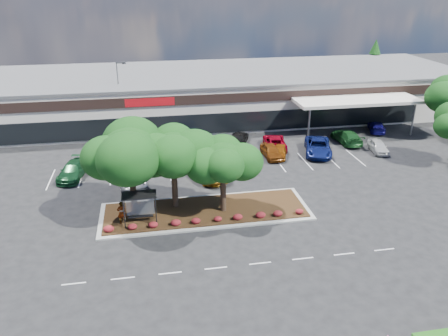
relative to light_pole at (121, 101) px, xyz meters
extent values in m
plane|color=black|center=(9.71, -28.00, -4.00)|extent=(160.00, 160.00, 0.00)
cube|color=silver|center=(9.71, 6.00, -1.00)|extent=(80.00, 20.00, 6.00)
cube|color=#565659|center=(9.71, 6.00, 2.10)|extent=(80.40, 20.40, 0.30)
cube|color=black|center=(9.71, -4.05, 0.80)|extent=(80.00, 0.25, 1.20)
cube|color=black|center=(9.71, -4.05, -2.40)|extent=(60.00, 0.18, 2.60)
cube|color=red|center=(3.71, -4.12, 0.80)|extent=(6.00, 0.12, 1.00)
cube|color=silver|center=(29.71, -6.50, 0.40)|extent=(16.00, 5.00, 0.40)
cylinder|color=slate|center=(22.71, -8.50, -1.90)|extent=(0.24, 0.24, 4.20)
cylinder|color=slate|center=(36.71, -8.50, -1.90)|extent=(0.24, 0.24, 4.20)
cube|color=#A5A5A0|center=(7.71, -24.00, -3.93)|extent=(18.00, 6.00, 0.15)
cube|color=#3D2613|center=(7.71, -24.00, -3.80)|extent=(17.20, 5.20, 0.12)
cube|color=silver|center=(-2.29, -32.00, -4.00)|extent=(1.60, 0.12, 0.01)
cube|color=silver|center=(0.91, -32.00, -4.00)|extent=(1.60, 0.12, 0.01)
cube|color=silver|center=(4.11, -32.00, -4.00)|extent=(1.60, 0.12, 0.01)
cube|color=silver|center=(7.31, -32.00, -4.00)|extent=(1.60, 0.12, 0.01)
cube|color=silver|center=(10.51, -32.00, -4.00)|extent=(1.60, 0.12, 0.01)
cube|color=silver|center=(13.71, -32.00, -4.00)|extent=(1.60, 0.12, 0.01)
cube|color=silver|center=(16.91, -32.00, -4.00)|extent=(1.60, 0.12, 0.01)
cube|color=silver|center=(20.11, -32.00, -4.00)|extent=(1.60, 0.12, 0.01)
cube|color=silver|center=(-6.79, -14.50, -4.00)|extent=(0.12, 5.00, 0.01)
cube|color=silver|center=(-3.79, -14.50, -4.00)|extent=(0.12, 5.00, 0.01)
cube|color=silver|center=(-0.79, -14.50, -4.00)|extent=(0.12, 5.00, 0.01)
cube|color=silver|center=(2.21, -14.50, -4.00)|extent=(0.12, 5.00, 0.01)
cube|color=silver|center=(5.21, -14.50, -4.00)|extent=(0.12, 5.00, 0.01)
cube|color=silver|center=(8.21, -14.50, -4.00)|extent=(0.12, 5.00, 0.01)
cube|color=silver|center=(11.21, -14.50, -4.00)|extent=(0.12, 5.00, 0.01)
cube|color=silver|center=(14.21, -14.50, -4.00)|extent=(0.12, 5.00, 0.01)
cube|color=silver|center=(17.21, -14.50, -4.00)|extent=(0.12, 5.00, 0.01)
cube|color=silver|center=(20.21, -14.50, -4.00)|extent=(0.12, 5.00, 0.01)
cube|color=silver|center=(23.21, -14.50, -4.00)|extent=(0.12, 5.00, 0.01)
cube|color=silver|center=(26.21, -14.50, -4.00)|extent=(0.12, 5.00, 0.01)
cylinder|color=black|center=(0.96, -24.55, -2.49)|extent=(0.08, 0.08, 2.50)
cylinder|color=black|center=(3.46, -24.55, -2.49)|extent=(0.08, 0.08, 2.50)
cylinder|color=black|center=(0.96, -25.85, -2.49)|extent=(0.08, 0.08, 2.50)
cylinder|color=black|center=(3.46, -25.85, -2.49)|extent=(0.08, 0.08, 2.50)
cube|color=black|center=(2.21, -25.20, -1.20)|extent=(2.75, 1.55, 0.10)
cube|color=silver|center=(2.21, -24.55, -2.37)|extent=(2.30, 0.03, 2.00)
cube|color=black|center=(2.21, -24.95, -3.29)|extent=(2.00, 0.35, 0.06)
cone|color=#0E340B|center=(43.71, 16.00, 0.50)|extent=(3.96, 3.96, 9.00)
imported|color=#594C47|center=(0.70, -25.00, -2.76)|extent=(0.82, 0.66, 1.96)
cube|color=#A5A5A0|center=(-0.11, 0.00, -3.80)|extent=(0.50, 0.50, 0.40)
cylinder|color=slate|center=(-0.11, 0.00, 0.74)|extent=(0.14, 0.14, 8.68)
cube|color=slate|center=(0.34, 0.01, 4.93)|extent=(0.90, 0.23, 0.14)
cube|color=black|center=(0.84, 0.01, 4.86)|extent=(0.45, 0.31, 0.18)
imported|color=#144321|center=(-4.53, -14.36, -3.23)|extent=(3.19, 5.62, 1.54)
imported|color=silver|center=(1.13, -16.99, -3.23)|extent=(3.91, 6.02, 1.54)
imported|color=#83540E|center=(8.85, -16.77, -3.15)|extent=(4.85, 6.74, 1.70)
imported|color=black|center=(11.54, -15.18, -3.32)|extent=(3.01, 5.22, 1.37)
imported|color=#71350C|center=(16.79, -12.71, -3.27)|extent=(1.89, 4.38, 1.47)
imported|color=#7F3D09|center=(17.79, -12.74, -3.33)|extent=(2.95, 4.23, 1.34)
imported|color=navy|center=(22.40, -12.60, -3.15)|extent=(4.56, 6.72, 1.71)
imported|color=#BEBEBE|center=(29.54, -13.30, -3.32)|extent=(2.17, 4.18, 1.36)
imported|color=#164F19|center=(-0.25, -6.84, -3.25)|extent=(3.75, 5.60, 1.51)
imported|color=maroon|center=(2.36, -6.21, -3.24)|extent=(2.67, 5.44, 1.52)
imported|color=navy|center=(8.57, -5.87, -3.29)|extent=(2.79, 5.20, 1.43)
imported|color=navy|center=(8.04, -6.11, -3.30)|extent=(2.95, 4.41, 1.40)
imported|color=black|center=(14.18, -7.56, -3.29)|extent=(3.49, 5.28, 1.42)
imported|color=maroon|center=(18.01, -9.87, -3.25)|extent=(3.41, 5.77, 1.51)
imported|color=#17481D|center=(27.25, -9.71, -3.21)|extent=(2.43, 5.53, 1.58)
imported|color=navy|center=(33.02, -6.38, -3.34)|extent=(3.33, 4.94, 1.33)
camera|label=1|loc=(3.39, -56.96, 14.66)|focal=35.00mm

